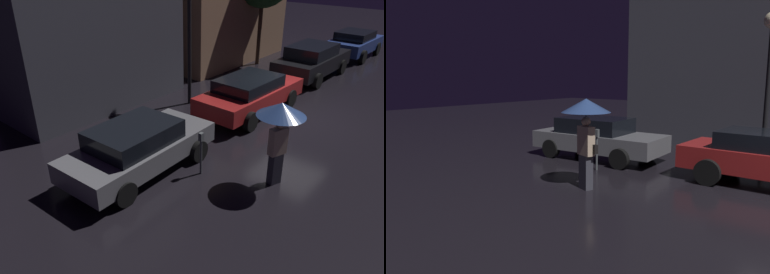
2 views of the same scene
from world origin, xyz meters
TOP-DOWN VIEW (x-y plane):
  - building_facade_left at (-3.67, 6.50)m, footprint 6.74×3.00m
  - parked_car_grey at (-6.11, 1.49)m, footprint 4.40×2.01m
  - pedestrian_with_umbrella at (-4.33, -1.59)m, footprint 1.18×1.18m
  - parking_meter at (-5.20, 0.12)m, footprint 0.12×0.10m

SIDE VIEW (x-z plane):
  - parked_car_grey at x=-6.11m, z-range 0.04..1.40m
  - parking_meter at x=-5.20m, z-range 0.15..1.35m
  - pedestrian_with_umbrella at x=-4.33m, z-range 0.67..2.87m
  - building_facade_left at x=-3.67m, z-range 0.00..8.57m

